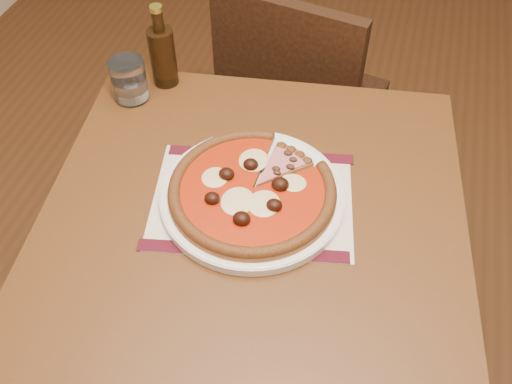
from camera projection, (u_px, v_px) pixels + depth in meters
The scene contains 8 objects.
table at pixel (253, 242), 1.16m from camera, with size 0.90×0.90×0.75m.
chair_far at pixel (297, 100), 1.69m from camera, with size 0.48×0.48×0.87m.
placemat at pixel (252, 200), 1.10m from camera, with size 0.38×0.27×0.00m, color beige.
plate at pixel (252, 196), 1.09m from camera, with size 0.35×0.35×0.02m, color white.
pizza at pixel (252, 190), 1.07m from camera, with size 0.32×0.32×0.04m.
ham_slice at pixel (287, 168), 1.12m from camera, with size 0.09×0.13×0.02m.
water_glass at pixel (129, 80), 1.27m from camera, with size 0.08×0.08×0.10m, color white.
bottle at pixel (163, 54), 1.28m from camera, with size 0.06×0.06×0.20m.
Camera 1 is at (-0.56, -1.10, 1.59)m, focal length 40.00 mm.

